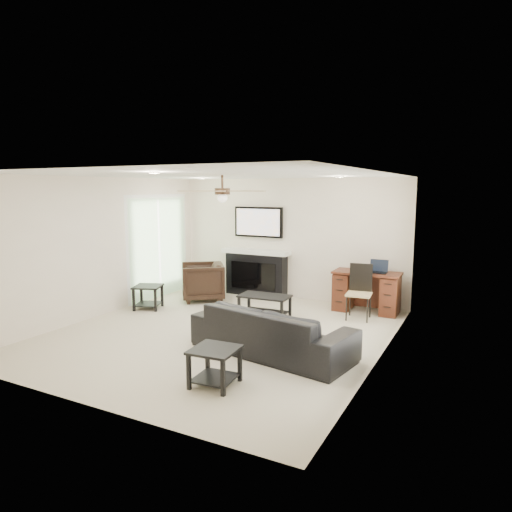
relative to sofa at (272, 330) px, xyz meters
The scene contains 10 objects.
room_shell 1.72m from the sofa, 150.65° to the left, with size 5.50×5.54×2.52m.
sofa is the anchor object (origin of this frame).
armchair 3.37m from the sofa, 140.41° to the left, with size 0.83×0.85×0.78m, color black.
coffee_table 1.84m from the sofa, 119.36° to the left, with size 0.90×0.50×0.40m, color black.
end_table_near 1.26m from the sofa, 96.84° to the right, with size 0.52×0.52×0.45m, color black.
end_table_left 3.34m from the sofa, 160.75° to the left, with size 0.50×0.50×0.45m, color black.
fireplace_unit 3.58m from the sofa, 120.89° to the left, with size 1.52×0.34×1.91m, color black.
desk 2.86m from the sofa, 77.19° to the left, with size 1.22×0.56×0.76m, color #3C150F.
desk_chair 2.33m from the sofa, 74.18° to the left, with size 0.42×0.44×0.97m, color black.
laptop 2.94m from the sofa, 73.23° to the left, with size 0.33×0.24×0.23m, color black.
Camera 1 is at (3.72, -6.00, 2.30)m, focal length 32.00 mm.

